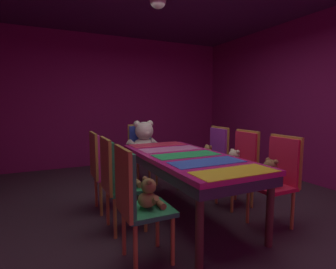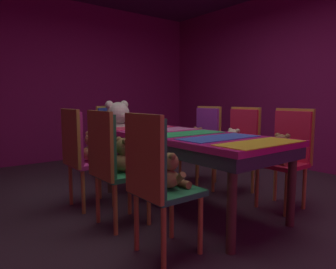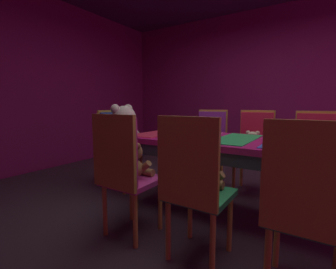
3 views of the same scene
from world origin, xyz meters
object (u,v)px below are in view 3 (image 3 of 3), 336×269
teddy_left_1 (202,173)px  teddy_left_2 (134,163)px  banquet_table (236,148)px  throne_chair (115,141)px  chair_right_0 (314,147)px  chair_left_0 (307,198)px  chair_right_1 (255,142)px  teddy_left_0 (308,194)px  chair_left_1 (192,177)px  chair_left_2 (121,165)px  king_teddy_bear (125,132)px  teddy_right_0 (314,151)px  teddy_right_2 (206,142)px  teddy_right_1 (252,145)px  chair_right_2 (210,139)px

teddy_left_1 → teddy_left_2: bearing=91.8°
banquet_table → throne_chair: size_ratio=2.05×
teddy_left_2 → chair_right_0: (1.54, -1.21, 0.01)m
chair_left_0 → chair_right_1: size_ratio=1.00×
teddy_left_0 → chair_left_1: bearing=102.7°
chair_left_2 → king_teddy_bear: 1.16m
banquet_table → chair_left_1: 0.84m
teddy_left_0 → teddy_right_0: teddy_right_0 is taller
teddy_left_1 → throne_chair: size_ratio=0.32×
banquet_table → teddy_left_1: size_ratio=6.40×
chair_left_1 → teddy_left_1: chair_left_1 is taller
chair_right_0 → chair_left_1: bearing=-20.4°
banquet_table → chair_left_0: size_ratio=2.05×
chair_left_0 → teddy_right_0: 1.52m
teddy_right_2 → king_teddy_bear: bearing=-47.4°
chair_left_0 → chair_left_1: (-0.00, 0.63, 0.00)m
teddy_right_1 → chair_left_2: bearing=-20.4°
chair_left_0 → chair_right_2: 2.09m
teddy_right_1 → king_teddy_bear: bearing=-62.2°
chair_right_0 → chair_right_2: same height
teddy_left_2 → chair_right_1: (1.57, -0.59, 0.01)m
teddy_right_2 → king_teddy_bear: (-0.71, 0.77, 0.14)m
teddy_right_0 → chair_right_0: bearing=180.0°
chair_left_1 → throne_chair: same height
king_teddy_bear → chair_left_1: bearing=-31.8°
chair_left_1 → teddy_left_1: size_ratio=3.12×
teddy_left_2 → throne_chair: bearing=52.4°
teddy_right_0 → teddy_right_2: teddy_right_0 is taller
teddy_left_1 → chair_right_1: bearing=0.3°
teddy_right_2 → throne_chair: size_ratio=0.28×
king_teddy_bear → teddy_right_1: bearing=27.8°
banquet_table → teddy_left_2: (-0.72, 0.61, -0.07)m
teddy_right_1 → chair_left_1: bearing=0.3°
banquet_table → chair_left_2: chair_left_2 is taller
chair_right_0 → king_teddy_bear: 2.15m
chair_left_1 → chair_right_2: (1.69, 0.59, 0.00)m
throne_chair → chair_right_2: bearing=42.3°
chair_left_0 → chair_right_1: (1.70, 0.64, 0.00)m
chair_left_1 → chair_right_2: same height
chair_right_0 → teddy_right_1: chair_right_0 is taller
teddy_right_0 → chair_right_1: bearing=-105.6°
teddy_right_0 → teddy_right_1: size_ratio=1.00×
teddy_left_1 → king_teddy_bear: (0.70, 1.36, 0.13)m
teddy_right_0 → throne_chair: 2.25m
teddy_left_0 → chair_right_2: (1.55, 1.23, 0.03)m
chair_right_0 → teddy_right_2: size_ratio=3.52×
chair_left_0 → throne_chair: (0.84, 2.16, 0.00)m
chair_left_2 → teddy_right_2: size_ratio=3.52×
teddy_left_0 → teddy_right_1: size_ratio=0.90×
teddy_right_1 → throne_chair: throne_chair is taller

